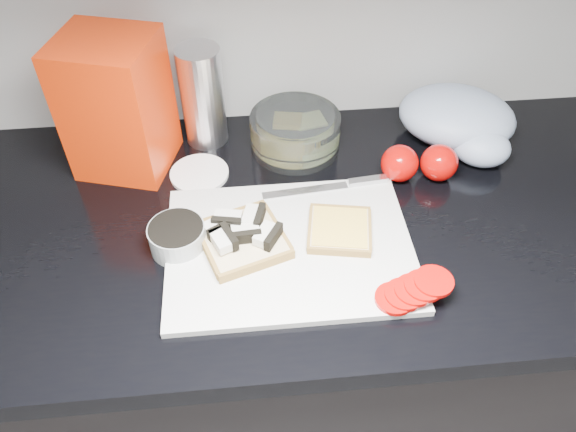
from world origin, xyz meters
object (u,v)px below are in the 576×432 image
object	(u,v)px
glass_bowl	(295,132)
steel_canister	(203,97)
cutting_board	(290,248)
bread_bag	(117,105)

from	to	relation	value
glass_bowl	steel_canister	xyz separation A→B (m)	(-0.17, 0.05, 0.06)
cutting_board	steel_canister	bearing A→B (deg)	113.23
cutting_board	glass_bowl	distance (m)	0.27
cutting_board	glass_bowl	bearing A→B (deg)	82.14
bread_bag	steel_canister	size ratio (longest dim) A/B	1.28
glass_bowl	bread_bag	distance (m)	0.33
bread_bag	steel_canister	distance (m)	0.16
glass_bowl	steel_canister	distance (m)	0.19
steel_canister	cutting_board	bearing A→B (deg)	-66.77
cutting_board	bread_bag	world-z (taller)	bread_bag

